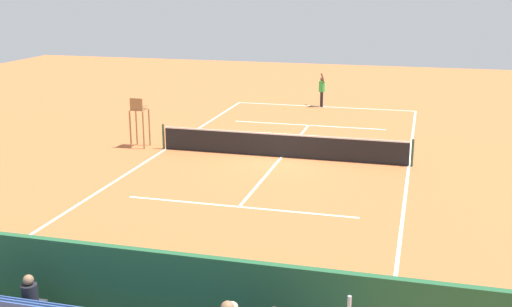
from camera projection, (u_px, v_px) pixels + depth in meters
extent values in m
plane|color=#BC6033|center=(282.00, 157.00, 25.56)|extent=(60.00, 60.00, 0.00)
cube|color=white|center=(324.00, 107.00, 35.82)|extent=(10.00, 0.10, 0.01)
cube|color=white|center=(181.00, 275.00, 15.30)|extent=(10.00, 0.10, 0.01)
cube|color=white|center=(409.00, 166.00, 24.32)|extent=(0.10, 22.00, 0.01)
cube|color=white|center=(166.00, 149.00, 26.80)|extent=(0.10, 22.00, 0.01)
cube|color=white|center=(309.00, 125.00, 31.20)|extent=(7.50, 0.10, 0.01)
cube|color=white|center=(239.00, 207.00, 19.92)|extent=(7.50, 0.10, 0.01)
cube|color=white|center=(282.00, 157.00, 25.56)|extent=(0.10, 12.10, 0.01)
cube|color=white|center=(324.00, 107.00, 35.82)|extent=(0.10, 0.30, 0.01)
cube|color=black|center=(282.00, 146.00, 25.44)|extent=(10.00, 0.02, 0.91)
cube|color=white|center=(282.00, 134.00, 25.32)|extent=(10.00, 0.04, 0.06)
cylinder|color=#2D5133|center=(412.00, 153.00, 24.15)|extent=(0.10, 0.10, 1.07)
cylinder|color=#2D5133|center=(163.00, 136.00, 26.69)|extent=(0.10, 0.10, 1.07)
cube|color=#235633|center=(123.00, 295.00, 12.25)|extent=(18.00, 0.16, 2.00)
cube|color=#2D2D33|center=(35.00, 306.00, 12.07)|extent=(0.32, 0.40, 0.12)
cylinder|color=black|center=(30.00, 296.00, 11.88)|extent=(0.30, 0.30, 0.45)
sphere|color=#8C6647|center=(28.00, 280.00, 11.80)|extent=(0.20, 0.20, 0.20)
cylinder|color=olive|center=(149.00, 127.00, 27.18)|extent=(0.07, 0.07, 1.60)
cylinder|color=olive|center=(137.00, 126.00, 27.33)|extent=(0.07, 0.07, 1.60)
cylinder|color=olive|center=(143.00, 130.00, 26.62)|extent=(0.07, 0.07, 1.60)
cylinder|color=olive|center=(130.00, 129.00, 26.77)|extent=(0.07, 0.07, 1.60)
cube|color=olive|center=(139.00, 109.00, 26.76)|extent=(0.56, 0.56, 0.06)
cube|color=olive|center=(136.00, 104.00, 26.47)|extent=(0.56, 0.06, 0.48)
cube|color=olive|center=(145.00, 106.00, 26.66)|extent=(0.04, 0.48, 0.04)
cube|color=olive|center=(133.00, 105.00, 26.79)|extent=(0.04, 0.48, 0.04)
cube|color=#9E754C|center=(230.00, 304.00, 12.40)|extent=(1.80, 0.04, 0.36)
cylinder|color=black|center=(321.00, 99.00, 35.87)|extent=(0.14, 0.14, 0.85)
cylinder|color=black|center=(322.00, 99.00, 35.66)|extent=(0.14, 0.14, 0.85)
cylinder|color=green|center=(322.00, 86.00, 35.58)|extent=(0.45, 0.45, 0.60)
sphere|color=brown|center=(322.00, 79.00, 35.47)|extent=(0.22, 0.22, 0.22)
cylinder|color=brown|center=(323.00, 78.00, 35.23)|extent=(0.26, 0.16, 0.55)
cylinder|color=brown|center=(321.00, 85.00, 35.78)|extent=(0.11, 0.11, 0.50)
cylinder|color=black|center=(307.00, 105.00, 36.26)|extent=(0.22, 0.22, 0.03)
torus|color=#D8CC4C|center=(310.00, 106.00, 36.04)|extent=(0.43, 0.43, 0.02)
cylinder|color=white|center=(310.00, 106.00, 36.04)|extent=(0.25, 0.25, 0.00)
sphere|color=#CCDB33|center=(285.00, 108.00, 35.20)|extent=(0.07, 0.07, 0.07)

